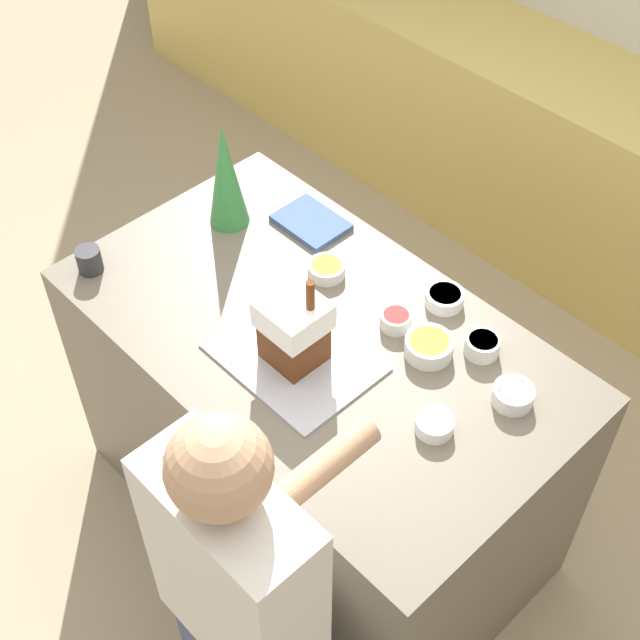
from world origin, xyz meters
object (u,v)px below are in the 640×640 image
(candy_bowl_near_tray_left, at_px, (396,320))
(decorative_tree, at_px, (226,175))
(candy_bowl_near_tray_right, at_px, (435,424))
(person, at_px, (243,622))
(cookbook, at_px, (311,222))
(gingerbread_house, at_px, (294,329))
(candy_bowl_front_corner, at_px, (445,298))
(candy_bowl_behind_tray, at_px, (429,346))
(candy_bowl_center_rear, at_px, (513,395))
(mug, at_px, (89,260))
(candy_bowl_beside_tree, at_px, (482,345))
(candy_bowl_far_left, at_px, (326,269))
(baking_tray, at_px, (295,357))

(candy_bowl_near_tray_left, bearing_deg, decorative_tree, -176.07)
(candy_bowl_near_tray_right, xyz_separation_m, person, (0.00, -0.67, -0.16))
(candy_bowl_near_tray_right, relative_size, cookbook, 0.45)
(candy_bowl_near_tray_right, xyz_separation_m, cookbook, (-0.82, 0.33, -0.01))
(gingerbread_house, bearing_deg, cookbook, 132.14)
(gingerbread_house, xyz_separation_m, candy_bowl_front_corner, (0.15, 0.47, -0.10))
(candy_bowl_behind_tray, distance_m, candy_bowl_near_tray_right, 0.27)
(candy_bowl_center_rear, height_order, person, person)
(mug, relative_size, person, 0.05)
(candy_bowl_beside_tree, bearing_deg, candy_bowl_center_rear, -24.58)
(candy_bowl_center_rear, distance_m, candy_bowl_front_corner, 0.40)
(candy_bowl_front_corner, bearing_deg, candy_bowl_center_rear, -21.79)
(candy_bowl_beside_tree, xyz_separation_m, candy_bowl_front_corner, (-0.20, 0.07, -0.01))
(candy_bowl_far_left, distance_m, candy_bowl_behind_tray, 0.43)
(candy_bowl_behind_tray, relative_size, mug, 1.71)
(candy_bowl_beside_tree, xyz_separation_m, person, (0.09, -0.97, -0.17))
(candy_bowl_center_rear, xyz_separation_m, candy_bowl_near_tray_left, (-0.41, -0.02, -0.00))
(candy_bowl_behind_tray, xyz_separation_m, person, (0.19, -0.86, -0.17))
(candy_bowl_behind_tray, bearing_deg, candy_bowl_near_tray_right, -45.15)
(baking_tray, xyz_separation_m, candy_bowl_near_tray_left, (0.11, 0.30, 0.02))
(baking_tray, height_order, candy_bowl_beside_tree, candy_bowl_beside_tree)
(decorative_tree, height_order, candy_bowl_beside_tree, decorative_tree)
(candy_bowl_far_left, distance_m, candy_bowl_beside_tree, 0.54)
(candy_bowl_center_rear, bearing_deg, baking_tray, -148.25)
(candy_bowl_near_tray_left, xyz_separation_m, candy_bowl_near_tray_right, (0.32, -0.20, -0.00))
(candy_bowl_near_tray_left, distance_m, person, 0.94)
(candy_bowl_center_rear, xyz_separation_m, candy_bowl_near_tray_right, (-0.08, -0.22, -0.00))
(candy_bowl_near_tray_left, relative_size, candy_bowl_behind_tray, 0.67)
(candy_bowl_near_tray_left, bearing_deg, candy_bowl_front_corner, 77.61)
(candy_bowl_near_tray_left, relative_size, cookbook, 0.41)
(candy_bowl_beside_tree, bearing_deg, candy_bowl_near_tray_left, -156.89)
(candy_bowl_center_rear, xyz_separation_m, candy_bowl_far_left, (-0.70, -0.02, -0.01))
(decorative_tree, height_order, cookbook, decorative_tree)
(baking_tray, distance_m, candy_bowl_beside_tree, 0.53)
(decorative_tree, distance_m, candy_bowl_near_tray_left, 0.71)
(candy_bowl_center_rear, height_order, candy_bowl_near_tray_right, candy_bowl_center_rear)
(baking_tray, relative_size, cookbook, 1.97)
(candy_bowl_near_tray_left, relative_size, candy_bowl_beside_tree, 0.92)
(candy_bowl_center_rear, height_order, mug, mug)
(cookbook, relative_size, mug, 2.78)
(candy_bowl_center_rear, height_order, candy_bowl_behind_tray, candy_bowl_behind_tray)
(candy_bowl_behind_tray, bearing_deg, candy_bowl_beside_tree, 47.83)
(candy_bowl_center_rear, bearing_deg, decorative_tree, -176.28)
(candy_bowl_beside_tree, xyz_separation_m, mug, (-1.05, -0.61, 0.01))
(candy_bowl_far_left, bearing_deg, candy_bowl_behind_tray, -1.99)
(candy_bowl_center_rear, height_order, cookbook, candy_bowl_center_rear)
(candy_bowl_front_corner, relative_size, mug, 1.42)
(candy_bowl_near_tray_left, height_order, person, person)
(candy_bowl_far_left, xyz_separation_m, candy_bowl_near_tray_right, (0.62, -0.20, 0.00))
(cookbook, bearing_deg, candy_bowl_near_tray_right, -21.84)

